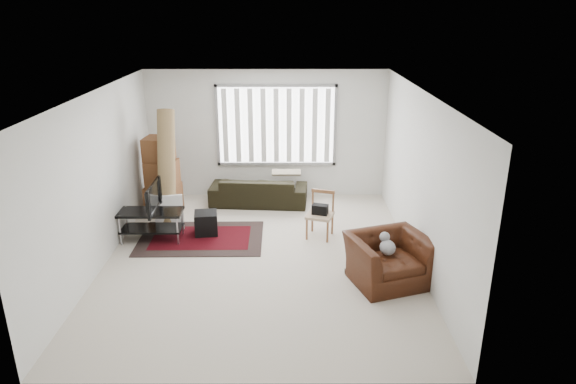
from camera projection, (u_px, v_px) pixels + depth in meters
name	position (u px, v px, depth m)	size (l,w,h in m)	color
room	(263.00, 146.00, 8.32)	(6.00, 6.02, 2.71)	beige
persian_rug	(201.00, 238.00, 9.13)	(2.19, 1.48, 0.02)	black
tv_stand	(151.00, 219.00, 8.96)	(1.10, 0.49, 0.55)	black
tv	(149.00, 197.00, 8.82)	(0.89, 0.12, 0.51)	black
subwoofer	(206.00, 223.00, 9.24)	(0.40, 0.40, 0.40)	black
moving_boxes	(162.00, 178.00, 10.06)	(0.69, 0.64, 1.53)	brown
white_flatpack	(169.00, 213.00, 9.39)	(0.52, 0.08, 0.66)	silver
rolled_rug	(167.00, 168.00, 9.50)	(0.32, 0.32, 2.16)	olive
sofa	(259.00, 186.00, 10.62)	(1.99, 0.86, 0.76)	black
side_chair	(320.00, 213.00, 9.07)	(0.56, 0.56, 0.83)	#9D8367
armchair	(389.00, 256.00, 7.58)	(1.37, 1.28, 0.83)	#3B190C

